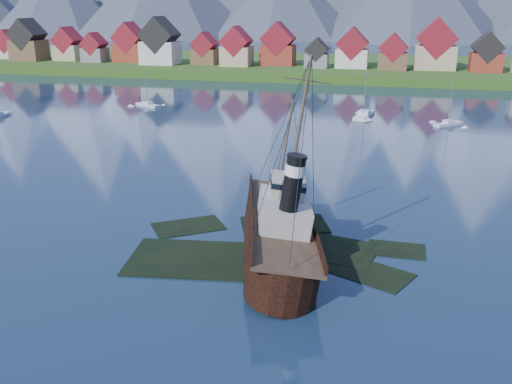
% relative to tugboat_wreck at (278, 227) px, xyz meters
% --- Properties ---
extents(ground, '(1400.00, 1400.00, 0.00)m').
position_rel_tugboat_wreck_xyz_m(ground, '(-2.65, -1.75, -2.80)').
color(ground, '#15283D').
rests_on(ground, ground).
extents(shoal, '(31.71, 21.24, 1.14)m').
position_rel_tugboat_wreck_xyz_m(shoal, '(-0.87, 0.40, -3.15)').
color(shoal, black).
rests_on(shoal, ground).
extents(shore_bank, '(600.00, 80.00, 3.20)m').
position_rel_tugboat_wreck_xyz_m(shore_bank, '(-2.65, 168.25, -2.80)').
color(shore_bank, '#274915').
rests_on(shore_bank, ground).
extents(seawall, '(600.00, 2.50, 2.00)m').
position_rel_tugboat_wreck_xyz_m(seawall, '(-2.65, 130.25, -2.80)').
color(seawall, '#3F3D38').
rests_on(seawall, ground).
extents(town, '(250.96, 16.69, 17.30)m').
position_rel_tugboat_wreck_xyz_m(town, '(-35.77, 150.43, 6.18)').
color(town, maroon).
rests_on(town, ground).
extents(tugboat_wreck, '(6.51, 28.04, 22.22)m').
position_rel_tugboat_wreck_xyz_m(tugboat_wreck, '(0.00, 0.00, 0.00)').
color(tugboat_wreck, black).
rests_on(tugboat_wreck, ground).
extents(sailboat_c, '(7.77, 5.34, 10.00)m').
position_rel_tugboat_wreck_xyz_m(sailboat_c, '(-49.63, 78.51, -2.58)').
color(sailboat_c, silver).
rests_on(sailboat_c, ground).
extents(sailboat_d, '(6.50, 6.38, 9.94)m').
position_rel_tugboat_wreck_xyz_m(sailboat_d, '(22.58, 72.03, -2.57)').
color(sailboat_d, silver).
rests_on(sailboat_d, ground).
extents(sailboat_e, '(4.35, 11.26, 12.73)m').
position_rel_tugboat_wreck_xyz_m(sailboat_e, '(4.39, 77.30, -2.52)').
color(sailboat_e, silver).
rests_on(sailboat_e, ground).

